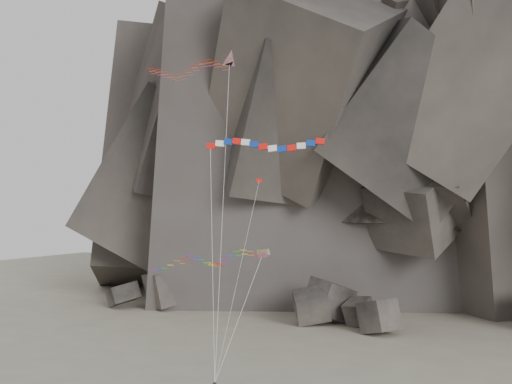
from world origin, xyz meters
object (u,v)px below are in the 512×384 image
at_px(banner_kite, 264,146).
at_px(delta_kite, 184,70).
at_px(parafoil_kite, 202,260).
at_px(pennant_kite, 250,223).

bearing_deg(banner_kite, delta_kite, 141.40).
xyz_separation_m(delta_kite, parafoil_kite, (3.75, -2.82, -19.24)).
bearing_deg(parafoil_kite, delta_kite, 158.35).
bearing_deg(delta_kite, parafoil_kite, -21.06).
relative_size(parafoil_kite, pennant_kite, 0.78).
bearing_deg(parafoil_kite, pennant_kite, -2.68).
relative_size(delta_kite, banner_kite, 1.47).
xyz_separation_m(banner_kite, pennant_kite, (-1.19, -0.46, -6.86)).
height_order(banner_kite, parafoil_kite, banner_kite).
distance_m(delta_kite, parafoil_kite, 19.81).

